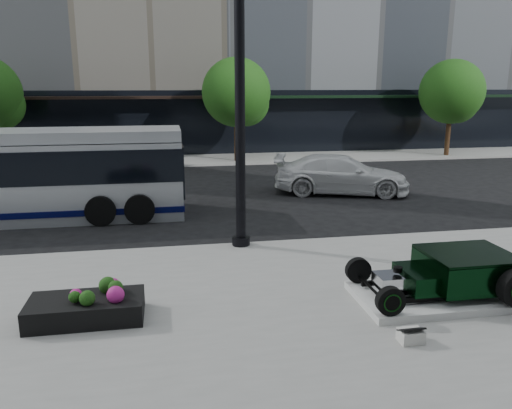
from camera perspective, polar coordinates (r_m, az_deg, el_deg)
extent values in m
plane|color=black|center=(15.85, 0.81, -2.37)|extent=(120.00, 120.00, 0.00)
cube|color=gray|center=(29.42, -4.41, 5.16)|extent=(70.00, 4.00, 0.12)
cube|color=black|center=(32.04, -23.19, 8.30)|extent=(22.00, 0.50, 4.00)
cube|color=black|center=(35.07, 17.05, 9.16)|extent=(24.00, 0.50, 4.00)
cube|color=black|center=(31.38, -23.70, 11.10)|extent=(22.00, 1.60, 0.15)
cube|color=black|center=(34.46, 17.70, 11.72)|extent=(24.00, 1.60, 0.15)
cylinder|color=black|center=(28.39, -2.22, 7.65)|extent=(0.28, 0.28, 2.60)
sphere|color=#11380F|center=(28.24, -2.27, 12.70)|extent=(3.80, 3.80, 3.80)
sphere|color=#11380F|center=(28.64, -1.13, 11.52)|extent=(2.60, 2.60, 2.60)
cylinder|color=black|center=(32.81, 21.09, 7.56)|extent=(0.28, 0.28, 2.60)
sphere|color=#11380F|center=(32.68, 21.47, 11.92)|extent=(3.80, 3.80, 3.80)
sphere|color=#11380F|center=(33.26, 22.00, 10.85)|extent=(2.60, 2.60, 2.60)
cube|color=silver|center=(10.93, 20.24, -9.72)|extent=(3.40, 1.80, 0.15)
cube|color=black|center=(10.51, 21.55, -9.75)|extent=(3.00, 0.08, 0.10)
cube|color=black|center=(11.22, 19.16, -8.05)|extent=(3.00, 0.08, 0.10)
cube|color=black|center=(11.02, 22.95, -6.84)|extent=(1.70, 1.45, 0.62)
cube|color=black|center=(10.92, 23.11, -5.21)|extent=(1.70, 1.45, 0.06)
cube|color=black|center=(10.52, 17.80, -8.06)|extent=(0.55, 1.05, 0.38)
cube|color=silver|center=(10.30, 15.04, -8.63)|extent=(0.55, 0.55, 0.34)
cylinder|color=black|center=(10.26, 15.90, -7.15)|extent=(0.18, 0.18, 0.10)
cylinder|color=black|center=(10.21, 13.20, -9.46)|extent=(0.06, 1.55, 0.06)
cylinder|color=black|center=(11.98, 22.74, -5.66)|extent=(0.72, 0.24, 0.72)
cylinder|color=black|center=(12.08, 22.42, -5.47)|extent=(0.37, 0.02, 0.37)
torus|color=#09350B|center=(12.09, 22.39, -5.46)|extent=(0.44, 0.02, 0.44)
cylinder|color=black|center=(9.51, 15.10, -10.60)|extent=(0.54, 0.16, 0.54)
cylinder|color=black|center=(9.44, 15.32, -10.81)|extent=(0.28, 0.02, 0.28)
torus|color=#09350B|center=(9.43, 15.35, -10.84)|extent=(0.34, 0.02, 0.34)
cylinder|color=black|center=(10.83, 11.60, -7.37)|extent=(0.54, 0.16, 0.54)
cylinder|color=black|center=(10.90, 11.44, -7.21)|extent=(0.28, 0.02, 0.28)
torus|color=#09350B|center=(10.92, 11.41, -7.19)|extent=(0.34, 0.02, 0.34)
cube|color=silver|center=(9.08, 17.26, -14.15)|extent=(0.40, 0.31, 0.22)
cube|color=black|center=(9.02, 17.32, -13.45)|extent=(0.40, 0.29, 0.15)
cylinder|color=black|center=(12.90, -1.87, 14.17)|extent=(0.26, 0.26, 8.75)
cylinder|color=black|center=(13.55, -1.73, -4.18)|extent=(0.48, 0.48, 0.22)
cube|color=black|center=(9.90, -18.83, -11.25)|extent=(2.07, 1.04, 0.41)
sphere|color=#C6228C|center=(9.91, -23.17, -9.52)|extent=(0.27, 0.27, 0.27)
sphere|color=#11380F|center=(9.85, -21.51, -9.51)|extent=(0.27, 0.27, 0.27)
sphere|color=#C6228C|center=(9.80, -19.82, -9.49)|extent=(0.27, 0.27, 0.27)
sphere|color=#11380F|center=(9.75, -18.13, -9.47)|extent=(0.27, 0.27, 0.27)
sphere|color=#C6228C|center=(9.71, -16.41, -9.43)|extent=(0.27, 0.27, 0.27)
sphere|color=#11380F|center=(9.68, -14.69, -9.39)|extent=(0.27, 0.27, 0.27)
cube|color=black|center=(17.36, -8.42, 4.13)|extent=(0.06, 2.30, 1.70)
cylinder|color=black|center=(16.43, -17.33, -0.70)|extent=(0.96, 0.28, 0.96)
cylinder|color=black|center=(18.94, -16.42, 1.21)|extent=(0.96, 0.28, 0.96)
cylinder|color=black|center=(16.32, -13.16, -0.53)|extent=(0.96, 0.28, 0.96)
cylinder|color=black|center=(18.85, -12.80, 1.37)|extent=(0.96, 0.28, 0.96)
imported|color=white|center=(20.63, 9.71, 3.41)|extent=(5.80, 3.67, 1.57)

